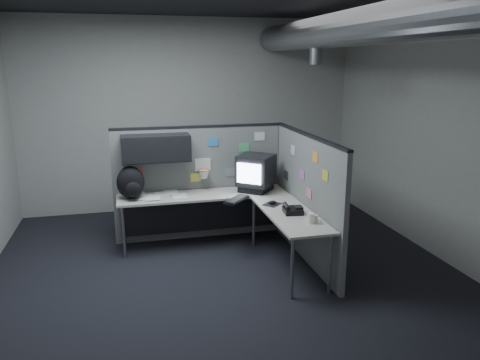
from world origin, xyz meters
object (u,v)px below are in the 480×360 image
object	(u,v)px
phone	(292,210)
monitor	(256,172)
keyboard	(237,200)
backpack	(131,183)
desk	(225,207)

from	to	relation	value
phone	monitor	bearing A→B (deg)	114.88
monitor	phone	xyz separation A→B (m)	(0.15, -1.07, -0.22)
keyboard	phone	bearing A→B (deg)	-54.73
backpack	monitor	bearing A→B (deg)	9.75
backpack	phone	bearing A→B (deg)	-20.15
monitor	backpack	world-z (taller)	monitor
backpack	keyboard	bearing A→B (deg)	-8.29
monitor	keyboard	xyz separation A→B (m)	(-0.38, -0.43, -0.24)
desk	keyboard	xyz separation A→B (m)	(0.12, -0.15, 0.14)
keyboard	backpack	distance (m)	1.40
desk	keyboard	size ratio (longest dim) A/B	5.22
monitor	keyboard	bearing A→B (deg)	-136.67
desk	backpack	xyz separation A→B (m)	(-1.20, 0.28, 0.33)
desk	keyboard	distance (m)	0.24
monitor	desk	bearing A→B (deg)	-156.25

